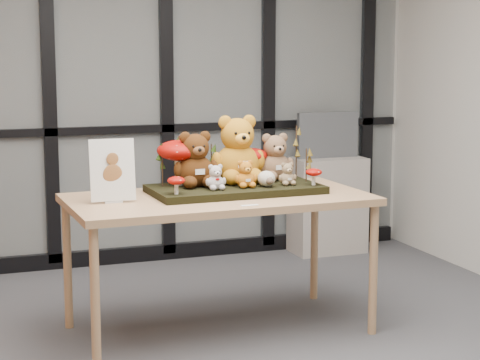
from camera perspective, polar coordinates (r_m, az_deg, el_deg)
name	(u,v)px	position (r m, az deg, el deg)	size (l,w,h in m)	color
room_shell	(209,49)	(4.29, -2.02, 8.61)	(5.00, 5.00, 5.00)	beige
glass_partition	(109,82)	(6.69, -8.59, 6.39)	(4.90, 0.06, 2.78)	#2D383F
display_table	(218,207)	(5.10, -1.42, -1.76)	(1.78, 0.92, 0.82)	tan
diorama_tray	(235,189)	(5.19, -0.31, -0.60)	(1.01, 0.50, 0.04)	black
bear_pooh_yellow	(237,145)	(5.29, -0.18, 2.28)	(0.34, 0.31, 0.45)	#C47E19
bear_brown_medium	(195,156)	(5.15, -2.96, 1.57)	(0.27, 0.25, 0.36)	#43220B
bear_tan_back	(275,154)	(5.39, 2.30, 1.70)	(0.24, 0.22, 0.32)	brown
bear_small_yellow	(245,172)	(5.11, 0.36, 0.50)	(0.14, 0.12, 0.18)	orange
bear_white_bow	(215,176)	(5.03, -1.62, 0.28)	(0.12, 0.11, 0.16)	silver
bear_beige_small	(287,173)	(5.21, 3.12, 0.49)	(0.11, 0.10, 0.15)	#8F7552
plush_cream_hedgehog	(266,178)	(5.14, 1.75, 0.14)	(0.08, 0.07, 0.11)	beige
mushroom_back_left	(180,160)	(5.19, -3.99, 1.29)	(0.27, 0.27, 0.30)	#940A04
mushroom_back_right	(251,162)	(5.38, 0.76, 1.16)	(0.20, 0.20, 0.22)	#940A04
mushroom_front_left	(176,184)	(4.89, -4.20, -0.29)	(0.10, 0.10, 0.11)	#940A04
mushroom_front_right	(314,176)	(5.21, 4.86, 0.27)	(0.10, 0.10, 0.11)	#940A04
sprig_green_far_left	(162,165)	(5.16, -5.12, 0.99)	(0.05, 0.05, 0.26)	#18330B
sprig_green_mid_left	(179,160)	(5.24, -4.01, 1.33)	(0.05, 0.05, 0.29)	#18330B
sprig_dry_far_right	(296,152)	(5.44, 3.72, 1.83)	(0.05, 0.05, 0.33)	brown
sprig_dry_mid_right	(306,165)	(5.33, 4.38, 0.99)	(0.05, 0.05, 0.21)	brown
sprig_green_centre	(211,163)	(5.32, -1.90, 1.15)	(0.05, 0.05, 0.23)	#18330B
sign_holder	(113,172)	(4.90, -8.37, 0.50)	(0.25, 0.06, 0.36)	silver
label_card	(250,205)	(4.79, 0.64, -1.67)	(0.10, 0.03, 0.00)	white
cabinet	(328,205)	(7.17, 5.77, -1.64)	(0.59, 0.34, 0.78)	#A49B92
monitor	(328,135)	(7.10, 5.78, 2.97)	(0.52, 0.05, 0.37)	#4F5257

